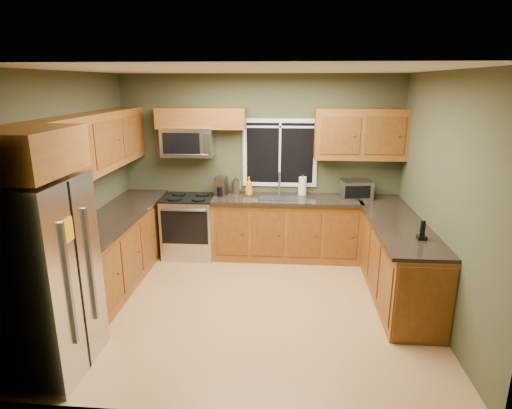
# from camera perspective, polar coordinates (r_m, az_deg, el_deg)

# --- Properties ---
(floor) EXTENTS (4.20, 4.20, 0.00)m
(floor) POSITION_cam_1_polar(r_m,az_deg,el_deg) (5.29, -0.85, -13.11)
(floor) COLOR #B0834D
(floor) RESTS_ON ground
(ceiling) EXTENTS (4.20, 4.20, 0.00)m
(ceiling) POSITION_cam_1_polar(r_m,az_deg,el_deg) (4.63, -1.00, 17.54)
(ceiling) COLOR white
(ceiling) RESTS_ON back_wall
(back_wall) EXTENTS (4.20, 0.00, 4.20)m
(back_wall) POSITION_cam_1_polar(r_m,az_deg,el_deg) (6.54, 0.54, 5.20)
(back_wall) COLOR #42452A
(back_wall) RESTS_ON ground
(front_wall) EXTENTS (4.20, 0.00, 4.20)m
(front_wall) POSITION_cam_1_polar(r_m,az_deg,el_deg) (3.09, -4.02, -7.39)
(front_wall) COLOR #42452A
(front_wall) RESTS_ON ground
(left_wall) EXTENTS (0.00, 3.60, 3.60)m
(left_wall) POSITION_cam_1_polar(r_m,az_deg,el_deg) (5.40, -23.73, 1.50)
(left_wall) COLOR #42452A
(left_wall) RESTS_ON ground
(right_wall) EXTENTS (0.00, 3.60, 3.60)m
(right_wall) POSITION_cam_1_polar(r_m,az_deg,el_deg) (5.05, 23.55, 0.60)
(right_wall) COLOR #42452A
(right_wall) RESTS_ON ground
(window) EXTENTS (1.12, 0.03, 1.02)m
(window) POSITION_cam_1_polar(r_m,az_deg,el_deg) (6.47, 3.21, 6.88)
(window) COLOR white
(window) RESTS_ON back_wall
(base_cabinets_left) EXTENTS (0.60, 2.65, 0.90)m
(base_cabinets_left) POSITION_cam_1_polar(r_m,az_deg,el_deg) (5.94, -18.08, -5.79)
(base_cabinets_left) COLOR brown
(base_cabinets_left) RESTS_ON ground
(countertop_left) EXTENTS (0.65, 2.65, 0.04)m
(countertop_left) POSITION_cam_1_polar(r_m,az_deg,el_deg) (5.78, -18.25, -1.47)
(countertop_left) COLOR black
(countertop_left) RESTS_ON base_cabinets_left
(base_cabinets_back) EXTENTS (2.17, 0.60, 0.90)m
(base_cabinets_back) POSITION_cam_1_polar(r_m,az_deg,el_deg) (6.46, 4.02, -3.23)
(base_cabinets_back) COLOR brown
(base_cabinets_back) RESTS_ON ground
(countertop_back) EXTENTS (2.17, 0.65, 0.04)m
(countertop_back) POSITION_cam_1_polar(r_m,az_deg,el_deg) (6.30, 4.10, 0.73)
(countertop_back) COLOR black
(countertop_back) RESTS_ON base_cabinets_back
(base_cabinets_peninsula) EXTENTS (0.60, 2.52, 0.90)m
(base_cabinets_peninsula) POSITION_cam_1_polar(r_m,az_deg,el_deg) (5.73, 17.99, -6.58)
(base_cabinets_peninsula) COLOR brown
(base_cabinets_peninsula) RESTS_ON ground
(countertop_peninsula) EXTENTS (0.65, 2.50, 0.04)m
(countertop_peninsula) POSITION_cam_1_polar(r_m,az_deg,el_deg) (5.58, 18.14, -2.08)
(countertop_peninsula) COLOR black
(countertop_peninsula) RESTS_ON base_cabinets_peninsula
(upper_cabinets_left) EXTENTS (0.33, 2.65, 0.72)m
(upper_cabinets_left) POSITION_cam_1_polar(r_m,az_deg,el_deg) (5.65, -20.60, 7.72)
(upper_cabinets_left) COLOR brown
(upper_cabinets_left) RESTS_ON left_wall
(upper_cabinets_back_left) EXTENTS (1.30, 0.33, 0.30)m
(upper_cabinets_back_left) POSITION_cam_1_polar(r_m,az_deg,el_deg) (6.39, -7.32, 11.34)
(upper_cabinets_back_left) COLOR brown
(upper_cabinets_back_left) RESTS_ON back_wall
(upper_cabinets_back_right) EXTENTS (1.30, 0.33, 0.72)m
(upper_cabinets_back_right) POSITION_cam_1_polar(r_m,az_deg,el_deg) (6.36, 13.76, 9.10)
(upper_cabinets_back_right) COLOR brown
(upper_cabinets_back_right) RESTS_ON back_wall
(upper_cabinet_over_fridge) EXTENTS (0.72, 0.90, 0.38)m
(upper_cabinet_over_fridge) POSITION_cam_1_polar(r_m,az_deg,el_deg) (3.99, -28.79, 6.18)
(upper_cabinet_over_fridge) COLOR brown
(upper_cabinet_over_fridge) RESTS_ON left_wall
(refrigerator) EXTENTS (0.74, 0.90, 1.80)m
(refrigerator) POSITION_cam_1_polar(r_m,az_deg,el_deg) (4.29, -26.75, -8.79)
(refrigerator) COLOR #B7B7BC
(refrigerator) RESTS_ON ground
(range) EXTENTS (0.76, 0.69, 0.94)m
(range) POSITION_cam_1_polar(r_m,az_deg,el_deg) (6.60, -8.82, -2.81)
(range) COLOR #B7B7BC
(range) RESTS_ON ground
(microwave) EXTENTS (0.76, 0.41, 0.42)m
(microwave) POSITION_cam_1_polar(r_m,az_deg,el_deg) (6.44, -9.03, 8.26)
(microwave) COLOR #B7B7BC
(microwave) RESTS_ON back_wall
(sink) EXTENTS (0.60, 0.42, 0.36)m
(sink) POSITION_cam_1_polar(r_m,az_deg,el_deg) (6.31, 3.06, 1.08)
(sink) COLOR slate
(sink) RESTS_ON countertop_back
(toaster_oven) EXTENTS (0.47, 0.39, 0.27)m
(toaster_oven) POSITION_cam_1_polar(r_m,az_deg,el_deg) (6.38, 13.19, 1.96)
(toaster_oven) COLOR #B7B7BC
(toaster_oven) RESTS_ON countertop_back
(coffee_maker) EXTENTS (0.19, 0.24, 0.28)m
(coffee_maker) POSITION_cam_1_polar(r_m,az_deg,el_deg) (6.42, -4.69, 2.39)
(coffee_maker) COLOR slate
(coffee_maker) RESTS_ON countertop_back
(kettle) EXTENTS (0.17, 0.17, 0.26)m
(kettle) POSITION_cam_1_polar(r_m,az_deg,el_deg) (6.48, -2.64, 2.45)
(kettle) COLOR #B7B7BC
(kettle) RESTS_ON countertop_back
(paper_towel_roll) EXTENTS (0.15, 0.15, 0.30)m
(paper_towel_roll) POSITION_cam_1_polar(r_m,az_deg,el_deg) (6.47, 6.23, 2.49)
(paper_towel_roll) COLOR white
(paper_towel_roll) RESTS_ON countertop_back
(soap_bottle_a) EXTENTS (0.12, 0.12, 0.28)m
(soap_bottle_a) POSITION_cam_1_polar(r_m,az_deg,el_deg) (6.38, -0.95, 2.44)
(soap_bottle_a) COLOR orange
(soap_bottle_a) RESTS_ON countertop_back
(soap_bottle_b) EXTENTS (0.09, 0.09, 0.18)m
(soap_bottle_b) POSITION_cam_1_polar(r_m,az_deg,el_deg) (6.49, 6.04, 2.15)
(soap_bottle_b) COLOR white
(soap_bottle_b) RESTS_ON countertop_back
(soap_bottle_c) EXTENTS (0.14, 0.14, 0.15)m
(soap_bottle_c) POSITION_cam_1_polar(r_m,az_deg,el_deg) (6.52, -0.95, 2.16)
(soap_bottle_c) COLOR white
(soap_bottle_c) RESTS_ON countertop_back
(cordless_phone) EXTENTS (0.10, 0.10, 0.21)m
(cordless_phone) POSITION_cam_1_polar(r_m,az_deg,el_deg) (4.95, 21.27, -3.66)
(cordless_phone) COLOR black
(cordless_phone) RESTS_ON countertop_peninsula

